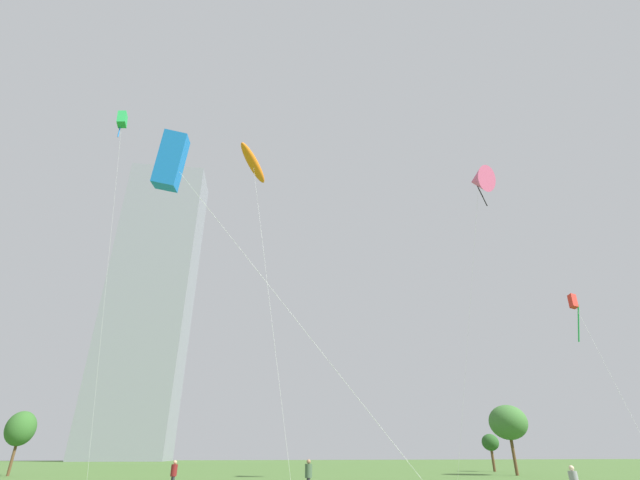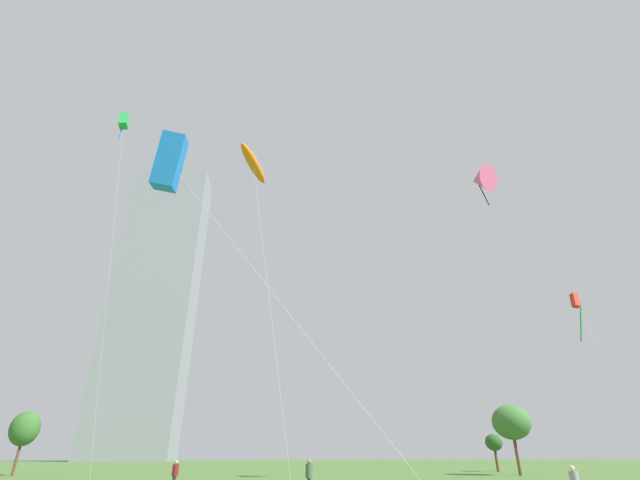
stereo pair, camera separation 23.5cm
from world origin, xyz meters
name	(u,v)px [view 2 (the right image)]	position (x,y,z in m)	size (l,w,h in m)	color
person_standing_1	(309,474)	(-2.47, 10.46, 1.03)	(0.39, 0.39, 1.77)	#2D2D33
person_standing_3	(175,473)	(-10.09, 14.55, 0.98)	(0.38, 0.38, 1.69)	#2D2D33
kite_flying_0	(253,164)	(-6.85, 8.87, 20.20)	(4.28, 4.26, 20.95)	silver
kite_flying_1	(576,304)	(17.02, 10.33, 11.84)	(0.63, 3.72, 12.68)	silver
kite_flying_2	(124,121)	(-19.07, 17.47, 29.63)	(3.23, 3.40, 30.73)	silver
kite_flying_3	(170,162)	(-10.27, -0.37, 13.26)	(11.52, 1.47, 14.59)	silver
kite_flying_4	(481,180)	(15.43, 16.49, 26.54)	(4.40, 9.01, 28.11)	silver
park_tree_0	(511,422)	(22.18, 29.51, 5.02)	(3.93, 3.93, 6.78)	brown
park_tree_1	(25,429)	(-28.54, 37.74, 4.36)	(2.86, 2.86, 6.07)	brown
park_tree_2	(494,443)	(25.35, 39.24, 3.22)	(2.07, 2.07, 4.26)	brown
distant_highrise_0	(155,300)	(-36.16, 125.79, 46.63)	(24.51, 16.33, 93.26)	gray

